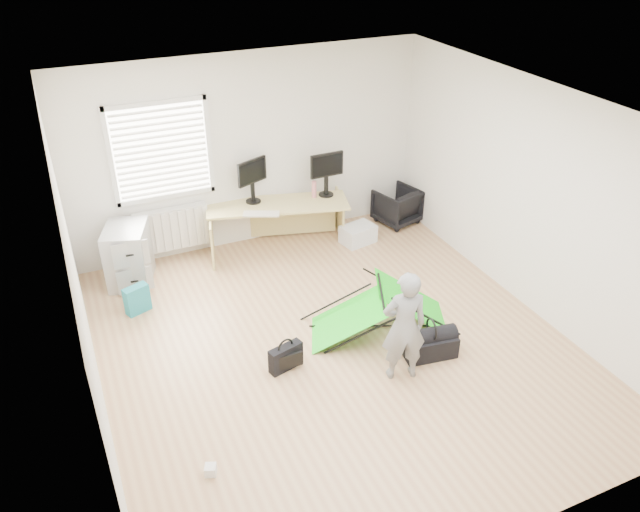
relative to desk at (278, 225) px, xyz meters
name	(u,v)px	position (x,y,z in m)	size (l,w,h in m)	color
ground	(334,345)	(-0.24, -2.39, -0.34)	(5.50, 5.50, 0.00)	tan
back_wall	(250,151)	(-0.24, 0.36, 1.01)	(5.00, 0.02, 2.70)	silver
window	(161,152)	(-1.44, 0.32, 1.21)	(1.20, 0.06, 1.20)	silver
radiator	(172,229)	(-1.44, 0.28, 0.11)	(1.00, 0.12, 0.60)	silver
desk	(278,225)	(0.00, 0.00, 0.00)	(1.97, 0.63, 0.67)	tan
filing_cabinet	(129,255)	(-2.09, -0.09, 0.06)	(0.50, 0.67, 0.78)	#AAACB0
monitor_left	(252,187)	(-0.29, 0.19, 0.57)	(0.49, 0.11, 0.46)	black
monitor_right	(326,180)	(0.74, -0.02, 0.57)	(0.49, 0.11, 0.47)	black
keyboard	(261,214)	(-0.32, -0.23, 0.35)	(0.49, 0.17, 0.02)	beige
thermos	(314,189)	(0.55, -0.01, 0.45)	(0.07, 0.07, 0.24)	#C97077
office_chair	(397,206)	(1.92, -0.04, -0.06)	(0.58, 0.60, 0.55)	black
person	(404,326)	(0.18, -3.13, 0.30)	(0.46, 0.30, 1.27)	gray
kite	(380,309)	(0.38, -2.30, -0.08)	(1.65, 0.73, 0.51)	#13CC14
storage_crate	(358,234)	(1.09, -0.38, -0.20)	(0.47, 0.33, 0.26)	silver
tote_bag	(137,299)	(-2.14, -0.83, -0.16)	(0.30, 0.13, 0.35)	teal
laptop_bag	(286,357)	(-0.88, -2.53, -0.19)	(0.38, 0.12, 0.29)	black
white_box	(211,470)	(-2.00, -3.58, -0.29)	(0.10, 0.10, 0.10)	silver
duffel_bag	(430,346)	(0.64, -2.97, -0.21)	(0.57, 0.29, 0.25)	black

